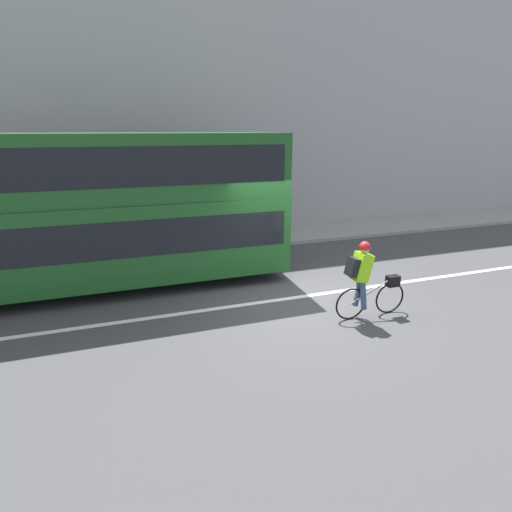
# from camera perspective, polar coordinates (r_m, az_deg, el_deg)

# --- Properties ---
(ground_plane) EXTENTS (80.00, 80.00, 0.00)m
(ground_plane) POSITION_cam_1_polar(r_m,az_deg,el_deg) (8.86, 6.60, -6.53)
(ground_plane) COLOR #424244
(road_center_line) EXTENTS (50.00, 0.14, 0.01)m
(road_center_line) POSITION_cam_1_polar(r_m,az_deg,el_deg) (9.08, 5.90, -5.87)
(road_center_line) COLOR silver
(road_center_line) RESTS_ON ground_plane
(sidewalk_curb) EXTENTS (60.00, 2.35, 0.11)m
(sidewalk_curb) POSITION_cam_1_polar(r_m,az_deg,el_deg) (13.61, -2.97, 2.53)
(sidewalk_curb) COLOR gray
(sidewalk_curb) RESTS_ON ground_plane
(building_facade) EXTENTS (60.00, 0.30, 9.19)m
(building_facade) POSITION_cam_1_polar(r_m,az_deg,el_deg) (14.44, -4.82, 21.55)
(building_facade) COLOR #9E9EA3
(building_facade) RESTS_ON ground_plane
(bus) EXTENTS (9.24, 2.52, 3.54)m
(bus) POSITION_cam_1_polar(r_m,az_deg,el_deg) (9.86, -23.78, 6.61)
(bus) COLOR black
(bus) RESTS_ON ground_plane
(cyclist_on_bike) EXTENTS (1.58, 0.32, 1.59)m
(cyclist_on_bike) POSITION_cam_1_polar(r_m,az_deg,el_deg) (8.08, 15.36, -2.94)
(cyclist_on_bike) COLOR black
(cyclist_on_bike) RESTS_ON ground_plane
(trash_bin) EXTENTS (0.57, 0.57, 0.98)m
(trash_bin) POSITION_cam_1_polar(r_m,az_deg,el_deg) (12.90, -20.77, 3.05)
(trash_bin) COLOR #262628
(trash_bin) RESTS_ON sidewalk_curb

